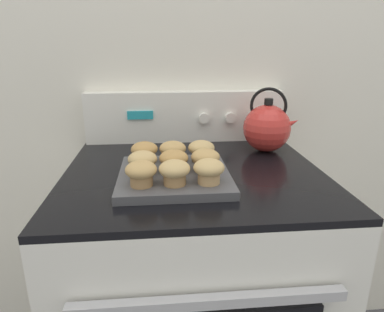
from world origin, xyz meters
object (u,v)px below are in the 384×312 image
at_px(muffin_r2_c0, 144,151).
at_px(muffin_r2_c1, 173,151).
at_px(muffin_r1_c2, 205,159).
at_px(muffin_r2_c2, 201,150).
at_px(muffin_pan, 174,176).
at_px(stove_range, 193,295).
at_px(muffin_r0_c1, 175,171).
at_px(muffin_r1_c0, 143,162).
at_px(muffin_r0_c2, 209,170).
at_px(tea_kettle, 267,127).
at_px(muffin_r1_c1, 174,161).
at_px(muffin_r0_c0, 141,172).

distance_m(muffin_r2_c0, muffin_r2_c1, 0.08).
xyz_separation_m(muffin_r1_c2, muffin_r2_c2, (-0.00, 0.08, 0.00)).
xyz_separation_m(muffin_pan, muffin_r2_c2, (0.08, 0.08, 0.04)).
xyz_separation_m(stove_range, muffin_r0_c1, (-0.06, -0.16, 0.49)).
bearing_deg(muffin_r1_c0, muffin_r0_c2, -26.04).
distance_m(muffin_r2_c0, tea_kettle, 0.42).
distance_m(muffin_r0_c1, muffin_r1_c2, 0.12).
distance_m(stove_range, muffin_r2_c2, 0.50).
bearing_deg(muffin_r1_c1, muffin_pan, 73.47).
xyz_separation_m(muffin_r0_c1, muffin_r2_c1, (0.00, 0.16, 0.00)).
bearing_deg(muffin_r2_c1, muffin_r0_c2, -64.06).
distance_m(muffin_r1_c0, muffin_r1_c2, 0.16).
bearing_deg(muffin_r2_c0, muffin_r1_c1, -47.58).
bearing_deg(stove_range, muffin_r0_c2, -81.92).
height_order(muffin_pan, muffin_r2_c2, muffin_r2_c2).
distance_m(muffin_r1_c2, muffin_r2_c2, 0.08).
bearing_deg(muffin_r1_c2, muffin_r0_c1, -136.21).
height_order(muffin_r2_c1, muffin_r2_c2, same).
height_order(muffin_r1_c0, muffin_r2_c2, same).
xyz_separation_m(muffin_pan, muffin_r2_c1, (0.00, 0.08, 0.04)).
bearing_deg(muffin_r0_c2, muffin_r1_c2, 88.24).
bearing_deg(muffin_r1_c2, muffin_r0_c2, -91.76).
xyz_separation_m(muffin_r1_c1, muffin_r2_c2, (0.08, 0.09, 0.00)).
height_order(stove_range, muffin_r1_c1, muffin_r1_c1).
bearing_deg(muffin_r2_c1, tea_kettle, 24.67).
distance_m(muffin_r1_c0, muffin_r2_c1, 0.12).
distance_m(muffin_r1_c2, muffin_r2_c1, 0.12).
xyz_separation_m(muffin_r0_c1, muffin_r2_c2, (0.08, 0.16, 0.00)).
xyz_separation_m(muffin_r1_c0, muffin_r2_c0, (0.00, 0.09, 0.00)).
bearing_deg(muffin_r2_c2, muffin_r2_c0, 179.58).
bearing_deg(muffin_r1_c0, muffin_r1_c1, 0.18).
bearing_deg(muffin_pan, muffin_r2_c1, 89.91).
bearing_deg(muffin_r1_c2, muffin_r1_c1, -178.72).
xyz_separation_m(stove_range, muffin_r1_c2, (0.02, -0.08, 0.49)).
height_order(muffin_r0_c0, muffin_r1_c1, same).
bearing_deg(muffin_pan, muffin_r1_c2, 0.20).
relative_size(muffin_r0_c0, tea_kettle, 0.36).
relative_size(muffin_r0_c1, muffin_r2_c0, 1.00).
bearing_deg(muffin_r2_c0, muffin_r0_c0, -90.51).
bearing_deg(tea_kettle, muffin_r2_c2, -148.20).
bearing_deg(muffin_r1_c1, muffin_r2_c1, 89.60).
relative_size(muffin_r0_c1, muffin_r1_c1, 1.00).
bearing_deg(muffin_r0_c1, tea_kettle, 44.19).
distance_m(muffin_r0_c1, muffin_r2_c0, 0.18).
relative_size(muffin_r1_c1, tea_kettle, 0.36).
distance_m(muffin_r0_c2, tea_kettle, 0.39).
distance_m(stove_range, muffin_r0_c1, 0.52).
distance_m(muffin_r0_c2, muffin_r2_c0, 0.23).
bearing_deg(tea_kettle, muffin_r0_c0, -142.10).
distance_m(muffin_r2_c2, tea_kettle, 0.28).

